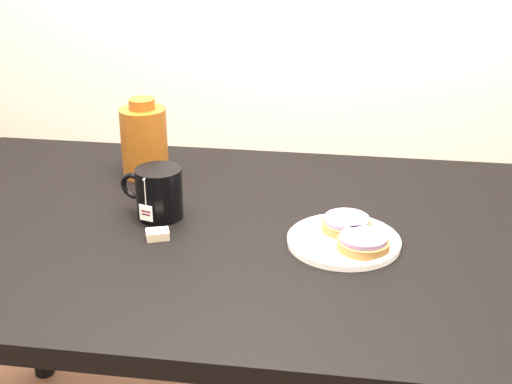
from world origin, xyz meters
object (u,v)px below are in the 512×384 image
at_px(plate, 344,240).
at_px(teabag_pouch, 158,234).
at_px(bagel_back, 346,224).
at_px(mug, 158,193).
at_px(table, 218,261).
at_px(bagel_front, 363,242).
at_px(bagel_package, 144,141).

distance_m(plate, teabag_pouch, 0.37).
relative_size(bagel_back, mug, 0.84).
xyz_separation_m(plate, bagel_back, (0.00, 0.04, 0.02)).
bearing_deg(bagel_back, plate, -94.62).
bearing_deg(bagel_back, mug, 175.86).
bearing_deg(plate, table, 170.79).
relative_size(bagel_front, mug, 0.93).
bearing_deg(bagel_package, mug, -66.97).
height_order(table, mug, mug).
bearing_deg(table, plate, -9.21).
height_order(plate, bagel_back, bagel_back).
bearing_deg(bagel_front, plate, 135.79).
bearing_deg(mug, bagel_package, 128.79).
relative_size(table, bagel_front, 9.85).
xyz_separation_m(table, mug, (-0.13, 0.03, 0.14)).
bearing_deg(bagel_front, bagel_back, 114.07).
distance_m(bagel_back, mug, 0.40).
height_order(bagel_back, mug, mug).
relative_size(plate, teabag_pouch, 4.92).
xyz_separation_m(bagel_front, bagel_package, (-0.52, 0.33, 0.06)).
relative_size(plate, bagel_front, 1.56).
relative_size(mug, bagel_package, 0.81).
bearing_deg(table, teabag_pouch, -145.16).
bearing_deg(table, bagel_front, -14.74).
height_order(bagel_back, bagel_front, same).
bearing_deg(bagel_back, teabag_pouch, -169.10).
bearing_deg(mug, teabag_pouch, -60.77).
bearing_deg(bagel_package, plate, -30.87).
distance_m(mug, teabag_pouch, 0.11).
height_order(table, plate, plate).
bearing_deg(bagel_front, bagel_package, 148.02).
bearing_deg(table, bagel_back, -0.55).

